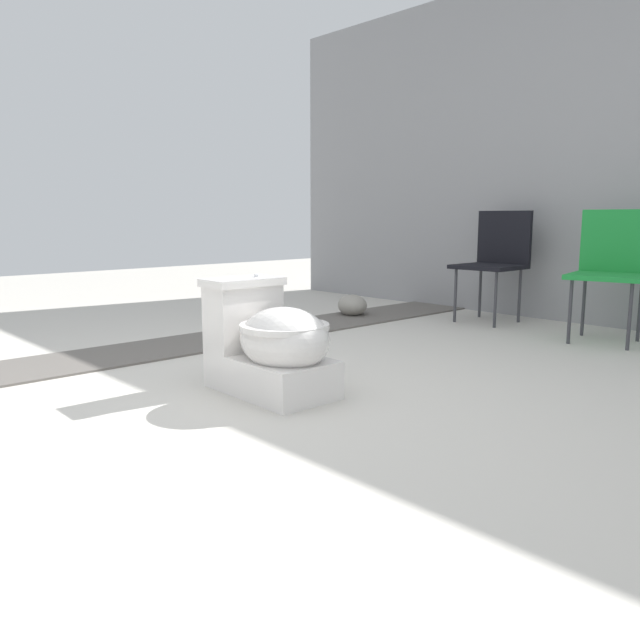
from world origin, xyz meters
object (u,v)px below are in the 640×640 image
at_px(folding_chair_middle, 612,261).
at_px(boulder_near, 352,305).
at_px(toilet, 271,345).
at_px(folding_chair_left, 496,254).

relative_size(folding_chair_middle, boulder_near, 2.83).
xyz_separation_m(toilet, folding_chair_left, (-0.42, 2.50, 0.29)).
xyz_separation_m(folding_chair_left, folding_chair_middle, (0.92, -0.14, 0.00)).
distance_m(toilet, boulder_near, 2.29).
bearing_deg(toilet, folding_chair_left, 100.60).
bearing_deg(folding_chair_left, toilet, 8.65).
height_order(toilet, folding_chair_middle, folding_chair_middle).
height_order(folding_chair_middle, boulder_near, folding_chair_middle).
relative_size(toilet, folding_chair_left, 0.77).
relative_size(toilet, boulder_near, 2.17).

